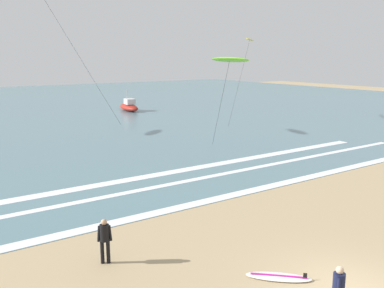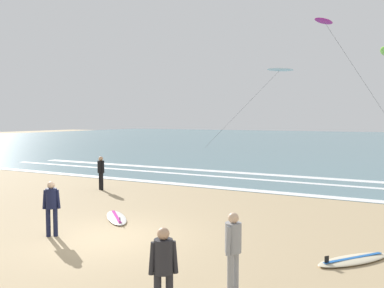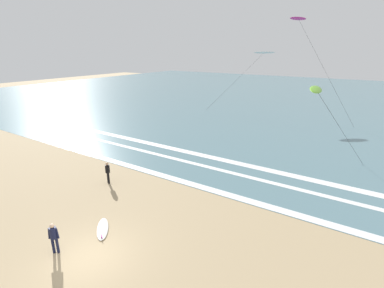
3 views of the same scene
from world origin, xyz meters
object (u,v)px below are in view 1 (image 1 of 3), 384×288
object	(u,v)px
surfer_foreground_main	(105,237)
kite_yellow_mid_center	(250,40)
surfboard_foreground_flat	(279,277)
offshore_boat	(129,107)
kite_lime_high_right	(230,60)

from	to	relation	value
surfer_foreground_main	kite_yellow_mid_center	bearing A→B (deg)	40.73
surfboard_foreground_flat	offshore_boat	bearing A→B (deg)	70.10
kite_lime_high_right	surfboard_foreground_flat	bearing A→B (deg)	-122.55
surfer_foreground_main	surfboard_foreground_flat	xyz separation A→B (m)	(4.17, -4.10, -0.91)
kite_yellow_mid_center	offshore_boat	bearing A→B (deg)	123.31
kite_lime_high_right	kite_yellow_mid_center	world-z (taller)	kite_yellow_mid_center
kite_yellow_mid_center	offshore_boat	world-z (taller)	kite_yellow_mid_center
surfer_foreground_main	kite_lime_high_right	bearing A→B (deg)	33.88
surfer_foreground_main	offshore_boat	world-z (taller)	offshore_boat
surfer_foreground_main	kite_yellow_mid_center	xyz separation A→B (m)	(27.81, 23.94, 7.79)
kite_yellow_mid_center	offshore_boat	distance (m)	17.83
offshore_boat	surfer_foreground_main	bearing A→B (deg)	-117.21
surfboard_foreground_flat	kite_yellow_mid_center	xyz separation A→B (m)	(23.64, 28.04, 8.71)
kite_lime_high_right	offshore_boat	size ratio (longest dim) A/B	1.45
surfboard_foreground_flat	kite_lime_high_right	distance (m)	15.81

